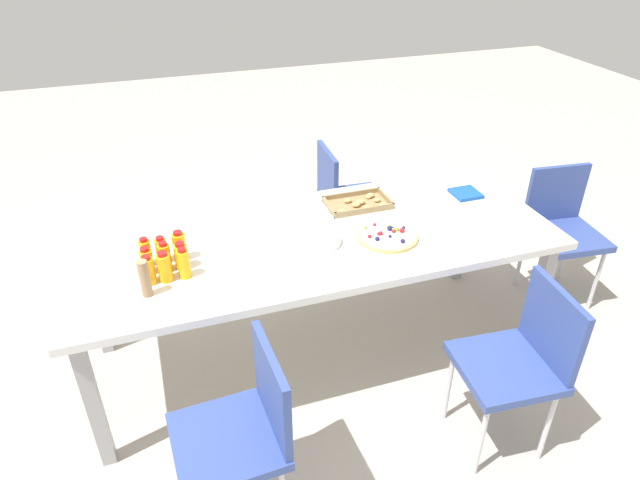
% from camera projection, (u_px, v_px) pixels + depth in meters
% --- Properties ---
extents(ground_plane, '(12.00, 12.00, 0.00)m').
position_uv_depth(ground_plane, '(316.00, 350.00, 3.16)').
color(ground_plane, '#B2A899').
extents(party_table, '(2.39, 0.93, 0.76)m').
position_uv_depth(party_table, '(315.00, 246.00, 2.79)').
color(party_table, silver).
rests_on(party_table, ground_plane).
extents(chair_near_right, '(0.43, 0.43, 0.83)m').
position_uv_depth(chair_near_right, '(521.00, 356.00, 2.41)').
color(chair_near_right, '#33478C').
rests_on(chair_near_right, ground_plane).
extents(chair_end, '(0.44, 0.44, 0.83)m').
position_uv_depth(chair_end, '(562.00, 224.00, 3.38)').
color(chair_end, '#33478C').
rests_on(chair_end, ground_plane).
extents(chair_far_right, '(0.42, 0.42, 0.83)m').
position_uv_depth(chair_far_right, '(344.00, 195.00, 3.71)').
color(chair_far_right, '#33478C').
rests_on(chair_far_right, ground_plane).
extents(chair_near_left, '(0.42, 0.42, 0.83)m').
position_uv_depth(chair_near_left, '(244.00, 426.00, 2.09)').
color(chair_near_left, '#33478C').
rests_on(chair_near_left, ground_plane).
extents(juice_bottle_0, '(0.06, 0.06, 0.14)m').
position_uv_depth(juice_bottle_0, '(148.00, 271.00, 2.39)').
color(juice_bottle_0, '#FAAD14').
rests_on(juice_bottle_0, party_table).
extents(juice_bottle_1, '(0.06, 0.06, 0.14)m').
position_uv_depth(juice_bottle_1, '(164.00, 267.00, 2.41)').
color(juice_bottle_1, '#F9AD14').
rests_on(juice_bottle_1, party_table).
extents(juice_bottle_2, '(0.05, 0.05, 0.15)m').
position_uv_depth(juice_bottle_2, '(184.00, 264.00, 2.43)').
color(juice_bottle_2, '#FAAD14').
rests_on(juice_bottle_2, party_table).
extents(juice_bottle_3, '(0.06, 0.06, 0.13)m').
position_uv_depth(juice_bottle_3, '(147.00, 261.00, 2.46)').
color(juice_bottle_3, '#F9AC14').
rests_on(juice_bottle_3, party_table).
extents(juice_bottle_4, '(0.05, 0.05, 0.15)m').
position_uv_depth(juice_bottle_4, '(165.00, 257.00, 2.47)').
color(juice_bottle_4, '#FAAD14').
rests_on(juice_bottle_4, party_table).
extents(juice_bottle_5, '(0.06, 0.06, 0.13)m').
position_uv_depth(juice_bottle_5, '(181.00, 256.00, 2.49)').
color(juice_bottle_5, '#FAAE14').
rests_on(juice_bottle_5, party_table).
extents(juice_bottle_6, '(0.05, 0.05, 0.14)m').
position_uv_depth(juice_bottle_6, '(146.00, 253.00, 2.51)').
color(juice_bottle_6, '#F9AD14').
rests_on(juice_bottle_6, party_table).
extents(juice_bottle_7, '(0.05, 0.05, 0.13)m').
position_uv_depth(juice_bottle_7, '(162.00, 250.00, 2.53)').
color(juice_bottle_7, '#F9AC14').
rests_on(juice_bottle_7, party_table).
extents(juice_bottle_8, '(0.06, 0.06, 0.15)m').
position_uv_depth(juice_bottle_8, '(179.00, 246.00, 2.55)').
color(juice_bottle_8, '#FAAC14').
rests_on(juice_bottle_8, party_table).
extents(fruit_pizza, '(0.30, 0.30, 0.05)m').
position_uv_depth(fruit_pizza, '(387.00, 235.00, 2.74)').
color(fruit_pizza, tan).
rests_on(fruit_pizza, party_table).
extents(snack_tray, '(0.34, 0.21, 0.04)m').
position_uv_depth(snack_tray, '(359.00, 203.00, 3.03)').
color(snack_tray, olive).
rests_on(snack_tray, party_table).
extents(plate_stack, '(0.20, 0.20, 0.03)m').
position_uv_depth(plate_stack, '(320.00, 240.00, 2.69)').
color(plate_stack, silver).
rests_on(plate_stack, party_table).
extents(napkin_stack, '(0.15, 0.15, 0.02)m').
position_uv_depth(napkin_stack, '(466.00, 193.00, 3.14)').
color(napkin_stack, '#194CA5').
rests_on(napkin_stack, party_table).
extents(cardboard_tube, '(0.04, 0.04, 0.17)m').
position_uv_depth(cardboard_tube, '(145.00, 279.00, 2.31)').
color(cardboard_tube, '#9E7A56').
rests_on(cardboard_tube, party_table).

